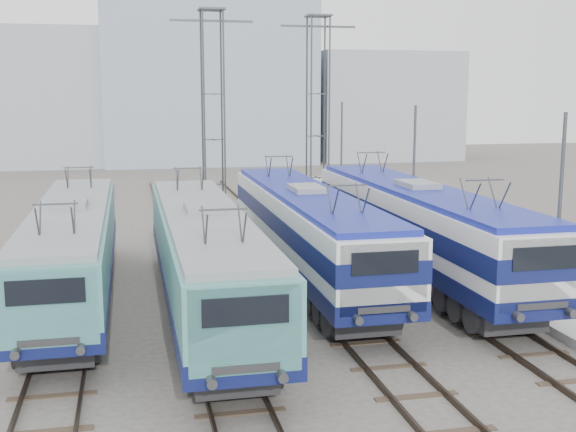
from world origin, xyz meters
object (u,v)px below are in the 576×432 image
(locomotive_far_right, at_px, (418,222))
(catenary_tower_east, at_px, (318,108))
(locomotive_far_left, at_px, (72,245))
(mast_mid, at_px, (414,179))
(catenary_tower_west, at_px, (213,110))
(mast_front, at_px, (559,223))
(locomotive_center_right, at_px, (308,226))
(locomotive_center_left, at_px, (205,253))
(mast_rear, at_px, (341,157))

(locomotive_far_right, xyz_separation_m, catenary_tower_east, (-0.25, 15.09, 4.26))
(locomotive_far_left, bearing_deg, mast_mid, 20.15)
(catenary_tower_west, bearing_deg, mast_front, -66.73)
(locomotive_far_left, height_order, locomotive_center_right, locomotive_center_right)
(locomotive_center_left, distance_m, mast_rear, 23.01)
(mast_front, bearing_deg, mast_rear, 90.00)
(locomotive_far_right, relative_size, mast_mid, 2.68)
(mast_rear, bearing_deg, catenary_tower_east, -136.40)
(locomotive_far_left, height_order, catenary_tower_east, catenary_tower_east)
(locomotive_far_left, relative_size, mast_front, 2.48)
(locomotive_center_right, bearing_deg, catenary_tower_west, 100.13)
(locomotive_center_left, height_order, mast_front, mast_front)
(locomotive_far_right, bearing_deg, mast_mid, 70.03)
(mast_front, bearing_deg, locomotive_far_right, 104.99)
(locomotive_far_right, height_order, mast_mid, mast_mid)
(locomotive_far_right, height_order, catenary_tower_west, catenary_tower_west)
(catenary_tower_west, relative_size, mast_front, 1.71)
(locomotive_far_right, bearing_deg, catenary_tower_west, 117.27)
(mast_rear, bearing_deg, mast_front, -90.00)
(mast_front, xyz_separation_m, mast_mid, (0.00, 12.00, 0.00))
(locomotive_far_left, bearing_deg, catenary_tower_east, 49.72)
(catenary_tower_east, bearing_deg, mast_front, -84.55)
(locomotive_center_left, xyz_separation_m, mast_mid, (10.85, 8.25, 1.27))
(locomotive_far_right, height_order, catenary_tower_east, catenary_tower_east)
(locomotive_center_left, relative_size, catenary_tower_east, 1.49)
(catenary_tower_west, relative_size, mast_mid, 1.71)
(mast_rear, bearing_deg, catenary_tower_west, -155.06)
(catenary_tower_east, bearing_deg, catenary_tower_west, -162.90)
(locomotive_far_right, relative_size, catenary_tower_east, 1.56)
(catenary_tower_east, distance_m, mast_front, 22.32)
(locomotive_center_left, relative_size, catenary_tower_west, 1.49)
(locomotive_center_right, distance_m, mast_rear, 17.81)
(locomotive_center_right, bearing_deg, mast_mid, 35.89)
(mast_mid, height_order, mast_rear, same)
(mast_mid, xyz_separation_m, mast_rear, (0.00, 12.00, 0.00))
(locomotive_center_right, relative_size, mast_mid, 2.60)
(locomotive_center_right, bearing_deg, catenary_tower_east, 73.76)
(locomotive_center_left, height_order, locomotive_center_right, locomotive_center_right)
(locomotive_center_right, xyz_separation_m, mast_mid, (6.35, 4.60, 1.18))
(locomotive_far_left, relative_size, mast_rear, 2.48)
(locomotive_far_left, xyz_separation_m, locomotive_center_right, (9.00, 1.04, 0.15))
(catenary_tower_west, distance_m, mast_rear, 9.99)
(mast_front, bearing_deg, locomotive_center_right, 130.61)
(locomotive_center_left, bearing_deg, catenary_tower_west, 82.12)
(locomotive_far_left, xyz_separation_m, catenary_tower_east, (13.25, 15.63, 4.47))
(locomotive_center_right, height_order, mast_front, mast_front)
(locomotive_far_left, distance_m, locomotive_center_left, 5.21)
(catenary_tower_west, xyz_separation_m, mast_rear, (8.60, 4.00, -3.14))
(locomotive_far_right, bearing_deg, locomotive_center_right, 173.70)
(locomotive_far_left, relative_size, catenary_tower_west, 1.45)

